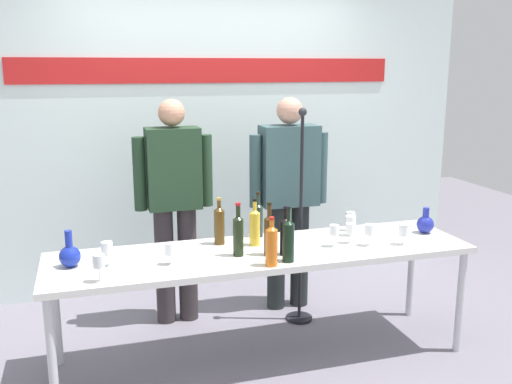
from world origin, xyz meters
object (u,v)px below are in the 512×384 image
at_px(wine_glass_left_0, 170,249).
at_px(wine_glass_right_5, 334,231).
at_px(wine_glass_left_2, 99,262).
at_px(decanter_blue_left, 70,255).
at_px(wine_bottle_1, 288,239).
at_px(wine_glass_right_2, 350,229).
at_px(wine_glass_right_3, 351,218).
at_px(wine_glass_right_4, 369,230).
at_px(microphone_stand, 300,251).
at_px(display_table, 263,258).
at_px(wine_bottle_3, 238,234).
at_px(wine_bottle_5, 219,224).
at_px(wine_bottle_2, 271,244).
at_px(decanter_blue_right, 425,224).
at_px(wine_bottle_6, 255,226).
at_px(wine_bottle_7, 285,235).
at_px(wine_bottle_4, 269,233).
at_px(wine_glass_left_1, 107,249).
at_px(wine_bottle_0, 258,218).
at_px(wine_glass_right_0, 403,230).
at_px(presenter_left, 174,199).
at_px(presenter_right, 289,190).
at_px(wine_glass_right_1, 351,222).

xyz_separation_m(wine_glass_left_0, wine_glass_right_5, (1.06, 0.03, 0.01)).
bearing_deg(wine_glass_left_2, decanter_blue_left, 117.83).
relative_size(wine_bottle_1, wine_glass_right_2, 2.51).
distance_m(wine_glass_right_3, wine_glass_right_4, 0.35).
height_order(wine_glass_right_2, microphone_stand, microphone_stand).
xyz_separation_m(display_table, wine_bottle_3, (-0.18, -0.06, 0.19)).
height_order(wine_bottle_5, wine_glass_left_2, wine_bottle_5).
bearing_deg(wine_bottle_2, display_table, 82.28).
distance_m(decanter_blue_right, wine_bottle_6, 1.22).
distance_m(wine_bottle_2, wine_bottle_7, 0.22).
bearing_deg(wine_bottle_4, wine_glass_left_0, 179.46).
xyz_separation_m(display_table, wine_bottle_6, (-0.02, 0.11, 0.18)).
height_order(display_table, wine_glass_left_1, wine_glass_left_1).
relative_size(wine_bottle_0, wine_glass_right_3, 2.31).
relative_size(wine_bottle_7, wine_glass_left_1, 2.09).
xyz_separation_m(wine_bottle_0, wine_bottle_1, (0.02, -0.54, 0.01)).
relative_size(wine_bottle_7, wine_glass_left_2, 2.00).
xyz_separation_m(wine_bottle_4, wine_glass_right_5, (0.45, 0.04, -0.03)).
distance_m(wine_bottle_6, wine_glass_right_0, 0.97).
xyz_separation_m(presenter_left, presenter_right, (0.88, 0.00, 0.01)).
distance_m(presenter_left, wine_glass_right_2, 1.29).
height_order(wine_bottle_3, wine_glass_right_4, wine_bottle_3).
bearing_deg(wine_glass_left_2, wine_glass_right_4, 4.97).
relative_size(wine_glass_left_1, wine_glass_right_4, 1.03).
bearing_deg(presenter_left, wine_bottle_1, -62.11).
bearing_deg(wine_glass_right_1, wine_glass_right_5, -137.84).
height_order(wine_bottle_0, wine_bottle_2, wine_bottle_0).
xyz_separation_m(display_table, wine_glass_right_3, (0.73, 0.24, 0.15)).
relative_size(wine_bottle_4, wine_glass_left_2, 2.16).
bearing_deg(presenter_left, decanter_blue_right, -23.26).
relative_size(wine_bottle_0, wine_glass_right_2, 2.31).
bearing_deg(wine_bottle_0, decanter_blue_left, -168.02).
bearing_deg(wine_glass_right_4, wine_glass_right_3, 83.43).
xyz_separation_m(wine_bottle_6, wine_glass_right_1, (0.69, 0.01, -0.03)).
bearing_deg(wine_bottle_0, wine_glass_right_2, -30.84).
xyz_separation_m(wine_bottle_2, wine_glass_right_4, (0.72, 0.18, -0.03)).
height_order(presenter_left, wine_glass_right_2, presenter_left).
height_order(wine_glass_left_2, wine_glass_right_1, wine_glass_left_2).
bearing_deg(microphone_stand, wine_bottle_0, -155.15).
bearing_deg(wine_glass_right_0, wine_bottle_4, 176.46).
xyz_separation_m(presenter_right, wine_glass_right_1, (0.23, -0.61, -0.11)).
xyz_separation_m(decanter_blue_left, wine_glass_right_1, (1.83, 0.09, 0.03)).
relative_size(wine_bottle_7, wine_glass_right_4, 2.16).
relative_size(wine_glass_right_1, wine_glass_right_2, 1.04).
xyz_separation_m(wine_bottle_0, wine_glass_right_3, (0.67, -0.05, -0.03)).
distance_m(decanter_blue_right, wine_glass_left_1, 2.15).
distance_m(wine_glass_right_0, wine_glass_right_3, 0.44).
xyz_separation_m(wine_glass_left_1, wine_glass_right_3, (1.68, 0.26, -0.01)).
xyz_separation_m(wine_bottle_2, wine_bottle_5, (-0.19, 0.49, 0.00)).
bearing_deg(wine_bottle_2, wine_bottle_5, 111.60).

